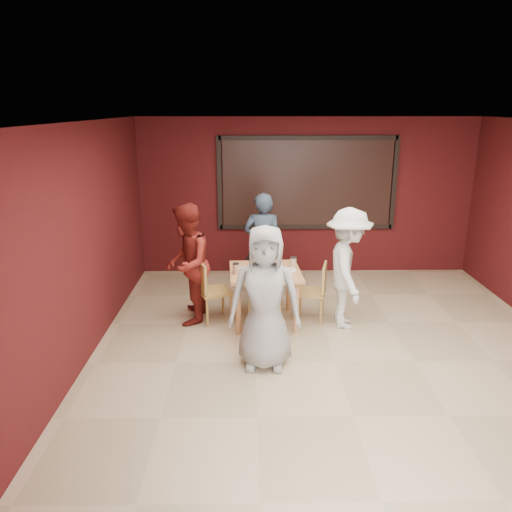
{
  "coord_description": "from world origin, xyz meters",
  "views": [
    {
      "loc": [
        -1.03,
        -5.4,
        2.96
      ],
      "look_at": [
        -0.94,
        1.19,
        0.98
      ],
      "focal_mm": 35.0,
      "sensor_mm": 36.0,
      "label": 1
    }
  ],
  "objects_px": {
    "chair_back": "(268,275)",
    "chair_left": "(210,288)",
    "chair_front": "(265,310)",
    "diner_back": "(263,245)",
    "diner_left": "(187,264)",
    "dining_table": "(265,277)",
    "chair_right": "(316,288)",
    "diner_right": "(348,269)",
    "diner_front": "(265,298)"
  },
  "relations": [
    {
      "from": "chair_left",
      "to": "diner_front",
      "type": "bearing_deg",
      "value": -60.07
    },
    {
      "from": "chair_back",
      "to": "diner_left",
      "type": "xyz_separation_m",
      "value": [
        -1.17,
        -0.71,
        0.42
      ]
    },
    {
      "from": "diner_right",
      "to": "chair_back",
      "type": "bearing_deg",
      "value": 51.08
    },
    {
      "from": "chair_back",
      "to": "diner_front",
      "type": "height_order",
      "value": "diner_front"
    },
    {
      "from": "chair_front",
      "to": "diner_right",
      "type": "bearing_deg",
      "value": 25.52
    },
    {
      "from": "chair_front",
      "to": "diner_front",
      "type": "distance_m",
      "value": 0.69
    },
    {
      "from": "chair_back",
      "to": "chair_left",
      "type": "distance_m",
      "value": 1.13
    },
    {
      "from": "chair_left",
      "to": "diner_right",
      "type": "bearing_deg",
      "value": -5.03
    },
    {
      "from": "chair_front",
      "to": "chair_right",
      "type": "height_order",
      "value": "chair_right"
    },
    {
      "from": "chair_back",
      "to": "diner_back",
      "type": "xyz_separation_m",
      "value": [
        -0.08,
        0.32,
        0.41
      ]
    },
    {
      "from": "diner_front",
      "to": "diner_left",
      "type": "relative_size",
      "value": 1.0
    },
    {
      "from": "chair_left",
      "to": "diner_front",
      "type": "height_order",
      "value": "diner_front"
    },
    {
      "from": "chair_left",
      "to": "diner_back",
      "type": "bearing_deg",
      "value": 53.7
    },
    {
      "from": "chair_back",
      "to": "diner_left",
      "type": "height_order",
      "value": "diner_left"
    },
    {
      "from": "diner_front",
      "to": "diner_left",
      "type": "height_order",
      "value": "diner_front"
    },
    {
      "from": "dining_table",
      "to": "chair_right",
      "type": "distance_m",
      "value": 0.76
    },
    {
      "from": "chair_front",
      "to": "chair_right",
      "type": "xyz_separation_m",
      "value": [
        0.75,
        0.75,
        0.01
      ]
    },
    {
      "from": "dining_table",
      "to": "diner_back",
      "type": "relative_size",
      "value": 0.61
    },
    {
      "from": "chair_front",
      "to": "chair_left",
      "type": "distance_m",
      "value": 1.04
    },
    {
      "from": "diner_left",
      "to": "diner_front",
      "type": "bearing_deg",
      "value": 41.75
    },
    {
      "from": "chair_back",
      "to": "chair_right",
      "type": "xyz_separation_m",
      "value": [
        0.65,
        -0.7,
        0.04
      ]
    },
    {
      "from": "diner_right",
      "to": "diner_left",
      "type": "bearing_deg",
      "value": 86.85
    },
    {
      "from": "dining_table",
      "to": "chair_front",
      "type": "bearing_deg",
      "value": -91.89
    },
    {
      "from": "dining_table",
      "to": "chair_back",
      "type": "relative_size",
      "value": 1.34
    },
    {
      "from": "diner_back",
      "to": "diner_right",
      "type": "xyz_separation_m",
      "value": [
        1.13,
        -1.23,
        -0.0
      ]
    },
    {
      "from": "diner_front",
      "to": "diner_right",
      "type": "xyz_separation_m",
      "value": [
        1.17,
        1.12,
        -0.02
      ]
    },
    {
      "from": "chair_right",
      "to": "diner_right",
      "type": "xyz_separation_m",
      "value": [
        0.4,
        -0.21,
        0.36
      ]
    },
    {
      "from": "diner_left",
      "to": "diner_right",
      "type": "height_order",
      "value": "diner_left"
    },
    {
      "from": "chair_left",
      "to": "diner_left",
      "type": "height_order",
      "value": "diner_left"
    },
    {
      "from": "diner_back",
      "to": "diner_right",
      "type": "distance_m",
      "value": 1.67
    },
    {
      "from": "diner_front",
      "to": "chair_right",
      "type": "bearing_deg",
      "value": 64.44
    },
    {
      "from": "dining_table",
      "to": "diner_back",
      "type": "height_order",
      "value": "diner_back"
    },
    {
      "from": "diner_right",
      "to": "chair_front",
      "type": "bearing_deg",
      "value": 117.33
    },
    {
      "from": "chair_left",
      "to": "chair_right",
      "type": "height_order",
      "value": "chair_left"
    },
    {
      "from": "dining_table",
      "to": "chair_left",
      "type": "distance_m",
      "value": 0.8
    },
    {
      "from": "chair_front",
      "to": "chair_left",
      "type": "xyz_separation_m",
      "value": [
        -0.76,
        0.72,
        0.04
      ]
    },
    {
      "from": "diner_left",
      "to": "chair_back",
      "type": "bearing_deg",
      "value": 124.36
    },
    {
      "from": "chair_back",
      "to": "chair_left",
      "type": "bearing_deg",
      "value": -139.46
    },
    {
      "from": "diner_back",
      "to": "diner_left",
      "type": "height_order",
      "value": "diner_left"
    },
    {
      "from": "chair_front",
      "to": "diner_back",
      "type": "bearing_deg",
      "value": 89.4
    },
    {
      "from": "chair_back",
      "to": "chair_front",
      "type": "bearing_deg",
      "value": -93.95
    },
    {
      "from": "diner_back",
      "to": "diner_left",
      "type": "bearing_deg",
      "value": 48.4
    },
    {
      "from": "diner_front",
      "to": "diner_left",
      "type": "bearing_deg",
      "value": 133.41
    },
    {
      "from": "chair_back",
      "to": "diner_right",
      "type": "xyz_separation_m",
      "value": [
        1.05,
        -0.9,
        0.4
      ]
    },
    {
      "from": "chair_left",
      "to": "diner_right",
      "type": "relative_size",
      "value": 0.53
    },
    {
      "from": "diner_back",
      "to": "diner_right",
      "type": "bearing_deg",
      "value": 137.49
    },
    {
      "from": "chair_front",
      "to": "diner_front",
      "type": "relative_size",
      "value": 0.49
    },
    {
      "from": "diner_back",
      "to": "chair_right",
      "type": "bearing_deg",
      "value": 130.57
    },
    {
      "from": "chair_right",
      "to": "diner_right",
      "type": "bearing_deg",
      "value": -27.48
    },
    {
      "from": "diner_front",
      "to": "chair_back",
      "type": "bearing_deg",
      "value": 91.31
    }
  ]
}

